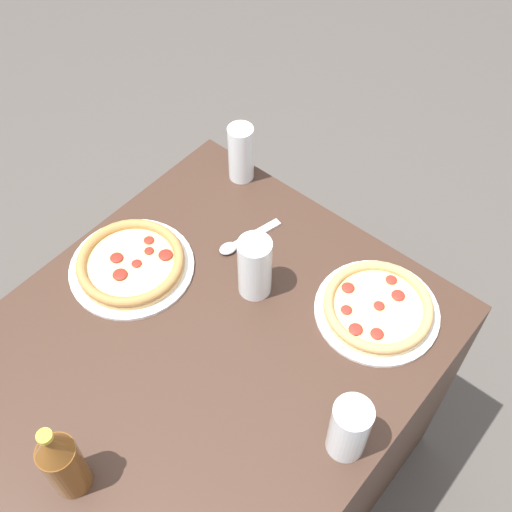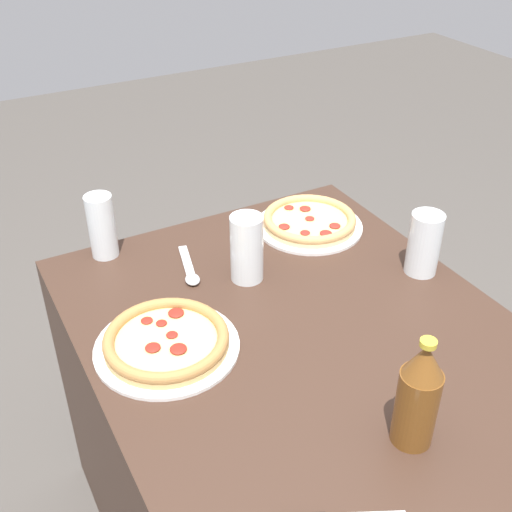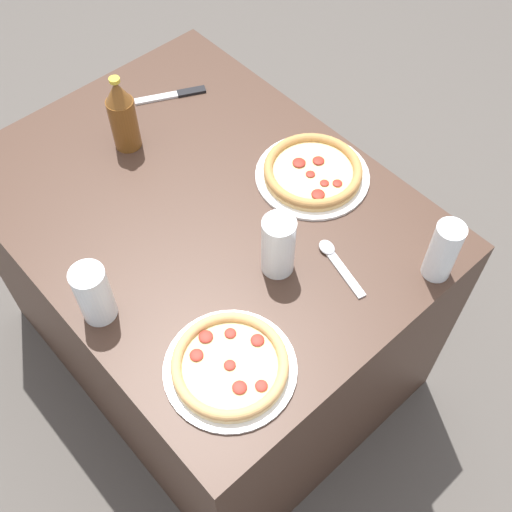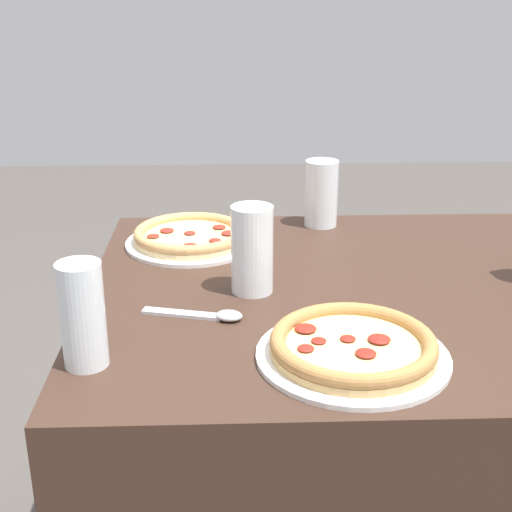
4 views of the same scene
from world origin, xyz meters
name	(u,v)px [view 4 (image 4 of 4)]	position (x,y,z in m)	size (l,w,h in m)	color
table	(381,455)	(0.00, 0.00, 0.37)	(1.12, 0.85, 0.75)	#3D281E
pizza_margherita	(353,347)	(-0.12, -0.26, 0.77)	(0.29, 0.29, 0.04)	white
pizza_veggie	(191,236)	(-0.38, 0.24, 0.76)	(0.28, 0.28, 0.04)	white
glass_lemonade	(252,254)	(-0.26, -0.01, 0.82)	(0.08, 0.08, 0.16)	white
glass_orange_juice	(83,321)	(-0.51, -0.27, 0.82)	(0.06, 0.06, 0.16)	white
glass_mango_juice	(321,196)	(-0.09, 0.36, 0.81)	(0.07, 0.07, 0.15)	white
spoon	(210,315)	(-0.34, -0.12, 0.75)	(0.17, 0.07, 0.02)	silver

